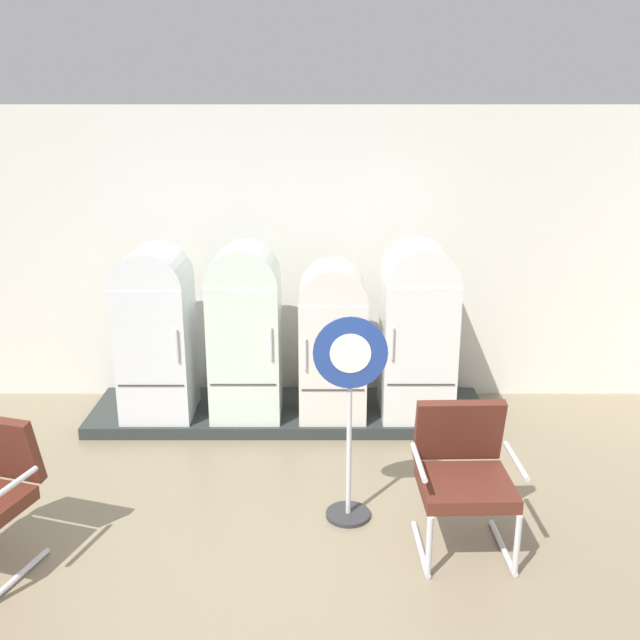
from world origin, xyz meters
TOP-DOWN VIEW (x-y plane):
  - back_wall at (0.00, 3.66)m, footprint 11.76×0.12m
  - display_plinth at (0.00, 3.02)m, footprint 3.66×0.95m
  - refrigerator_0 at (-1.17, 2.90)m, footprint 0.62×0.65m
  - refrigerator_1 at (-0.37, 2.88)m, footprint 0.62×0.61m
  - refrigerator_2 at (0.40, 2.89)m, footprint 0.59×0.62m
  - refrigerator_3 at (1.16, 2.94)m, footprint 0.63×0.72m
  - armchair_right at (1.23, 1.03)m, footprint 0.67×0.67m
  - sign_stand at (0.49, 1.33)m, footprint 0.50×0.32m

SIDE VIEW (x-z plane):
  - display_plinth at x=0.00m, z-range 0.00..0.11m
  - armchair_right at x=1.23m, z-range 0.07..1.04m
  - sign_stand at x=0.49m, z-range 0.02..1.53m
  - refrigerator_2 at x=0.40m, z-range 0.15..1.55m
  - refrigerator_0 at x=-1.17m, z-range 0.16..1.70m
  - refrigerator_1 at x=-0.37m, z-range 0.16..1.73m
  - refrigerator_3 at x=1.16m, z-range 0.16..1.74m
  - back_wall at x=0.00m, z-range 0.01..2.84m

